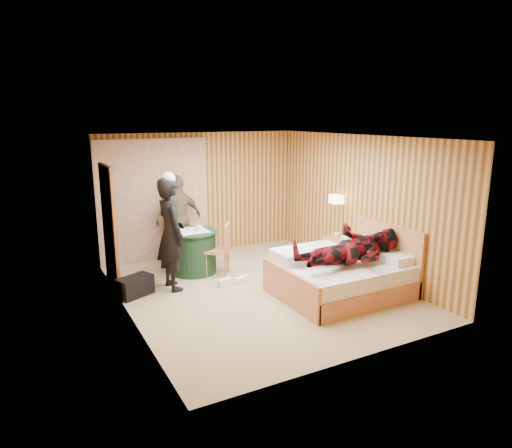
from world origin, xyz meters
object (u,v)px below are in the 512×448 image
bed (341,275)px  chair_near (222,245)px  wall_lamp (336,199)px  woman_standing (171,234)px  round_table (193,251)px  duffel_bag (135,286)px  man_on_bed (353,239)px  chair_far (179,236)px  nightstand (340,253)px  man_at_table (179,219)px

bed → chair_near: bed is taller
wall_lamp → woman_standing: 3.16m
round_table → duffel_bag: 1.41m
man_on_bed → chair_far: bearing=120.6°
wall_lamp → bed: 1.76m
wall_lamp → round_table: (-2.54, 0.90, -0.90)m
bed → duffel_bag: 3.32m
bed → duffel_bag: bed is taller
chair_far → woman_standing: bearing=-135.3°
nightstand → woman_standing: bearing=170.1°
chair_near → man_at_table: (-0.40, 1.13, 0.31)m
wall_lamp → duffel_bag: wall_lamp is taller
bed → man_at_table: bearing=121.3°
nightstand → man_on_bed: (-0.73, -1.21, 0.66)m
round_table → man_on_bed: size_ratio=0.51×
bed → round_table: 2.74m
nightstand → round_table: 2.74m
woman_standing → nightstand: bearing=-102.4°
wall_lamp → man_on_bed: man_on_bed is taller
bed → chair_far: 3.33m
round_table → chair_near: chair_near is taller
chair_far → man_at_table: 0.33m
bed → man_at_table: man_at_table is taller
chair_far → woman_standing: size_ratio=0.50×
wall_lamp → chair_far: 3.12m
chair_far → man_at_table: size_ratio=0.54×
nightstand → chair_far: bearing=144.0°
nightstand → round_table: (-2.50, 1.13, 0.09)m
chair_near → wall_lamp: bearing=109.1°
bed → round_table: bearing=129.5°
chair_far → chair_near: (0.43, -1.08, 0.02)m
round_table → duffel_bag: size_ratio=1.59×
round_table → woman_standing: 1.00m
wall_lamp → nightstand: 1.02m
nightstand → round_table: round_table is taller
chair_far → bed: bearing=-79.8°
round_table → duffel_bag: round_table is taller
chair_far → chair_near: chair_near is taller
woman_standing → man_on_bed: 2.93m
duffel_bag → woman_standing: 1.01m
wall_lamp → man_on_bed: bearing=-118.2°
round_table → man_on_bed: bearing=-53.0°
chair_near → man_at_table: bearing=-127.5°
chair_near → duffel_bag: (-1.64, -0.27, -0.40)m
chair_far → round_table: bearing=-109.5°
chair_near → nightstand: bearing=102.9°
nightstand → chair_near: size_ratio=0.64×
duffel_bag → woman_standing: bearing=-20.0°
round_table → woman_standing: bearing=-134.6°
chair_near → woman_standing: size_ratio=0.51×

